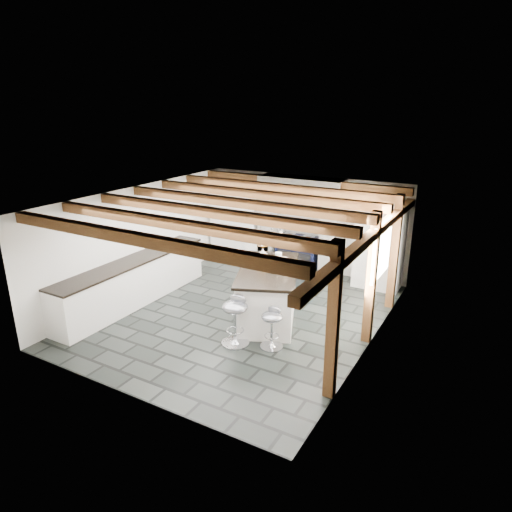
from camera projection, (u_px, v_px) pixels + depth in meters
The scene contains 6 objects.
ground at pixel (241, 314), 8.91m from camera, with size 6.00×6.00×0.00m, color black.
room_shell at pixel (251, 239), 10.02m from camera, with size 6.00×6.03×6.00m.
range_cooker at pixel (299, 254), 10.97m from camera, with size 1.00×0.63×0.99m.
kitchen_island at pixel (268, 293), 8.63m from camera, with size 1.75×2.27×1.34m.
bar_stool_near at pixel (272, 323), 7.58m from camera, with size 0.39×0.39×0.73m.
bar_stool_far at pixel (235, 315), 7.65m from camera, with size 0.48×0.48×0.88m.
Camera 1 is at (4.22, -6.88, 3.95)m, focal length 32.00 mm.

